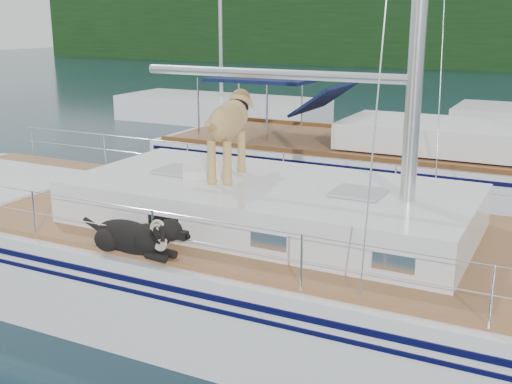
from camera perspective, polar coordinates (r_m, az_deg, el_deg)
The scene contains 4 objects.
ground at distance 9.30m, azimuth -3.35°, elevation -9.47°, with size 120.00×120.00×0.00m, color black.
main_sailboat at distance 8.99m, azimuth -2.93°, elevation -5.62°, with size 12.00×3.83×14.01m.
neighbor_sailboat at distance 14.63m, azimuth 13.01°, elevation 1.98°, with size 11.00×3.50×13.30m.
bg_boat_west at distance 24.81m, azimuth -3.06°, elevation 7.27°, with size 8.00×3.00×11.65m.
Camera 1 is at (4.30, -7.27, 3.89)m, focal length 45.00 mm.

